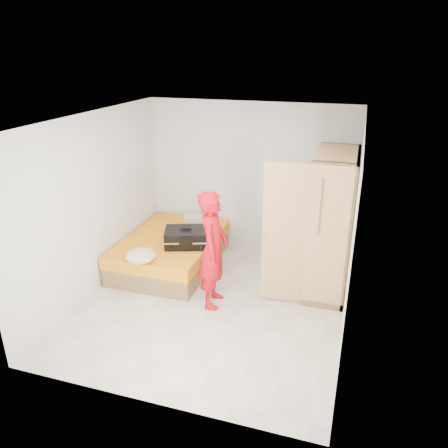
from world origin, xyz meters
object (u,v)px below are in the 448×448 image
(wardrobe, at_px, (327,228))
(suitcase, at_px, (186,237))
(round_cushion, at_px, (141,256))
(person, at_px, (213,250))
(bed, at_px, (171,251))

(wardrobe, bearing_deg, suitcase, -176.26)
(suitcase, bearing_deg, round_cushion, -140.30)
(person, xyz_separation_m, suitcase, (-0.69, 0.71, -0.21))
(suitcase, distance_m, round_cushion, 0.84)
(bed, bearing_deg, person, -40.39)
(round_cushion, bearing_deg, person, 0.01)
(person, bearing_deg, suitcase, 37.12)
(bed, height_order, suitcase, suitcase)
(suitcase, xyz_separation_m, round_cushion, (-0.43, -0.71, -0.05))
(bed, bearing_deg, round_cushion, -93.92)
(bed, xyz_separation_m, wardrobe, (2.50, -0.05, 0.75))
(suitcase, bearing_deg, bed, 134.40)
(person, bearing_deg, wardrobe, -66.12)
(bed, distance_m, suitcase, 0.56)
(bed, height_order, person, person)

